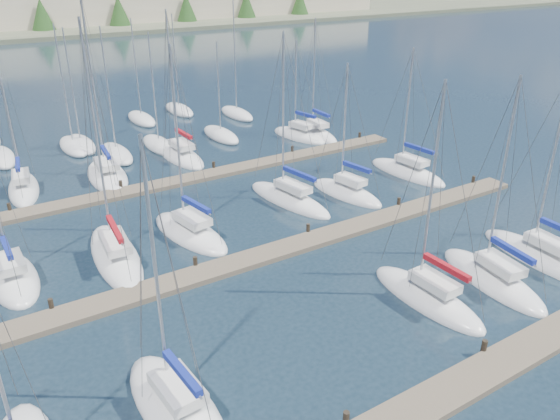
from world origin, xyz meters
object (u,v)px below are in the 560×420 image
sailboat_k (289,199)px  sailboat_n (24,188)px  sailboat_f (542,258)px  sailboat_r (316,133)px  sailboat_i (116,256)px  sailboat_j (190,233)px  sailboat_d (427,297)px  sailboat_c (176,405)px  sailboat_m (407,172)px  sailboat_e (492,279)px  sailboat_p (181,156)px  sailboat_h (13,278)px  sailboat_q (299,136)px  sailboat_l (347,193)px  sailboat_o (107,175)px

sailboat_k → sailboat_n: size_ratio=0.96×
sailboat_f → sailboat_r: (3.30, 27.91, 0.01)m
sailboat_i → sailboat_f: sailboat_i is taller
sailboat_j → sailboat_d: bearing=-70.1°
sailboat_j → sailboat_c: (-6.66, -13.73, -0.00)m
sailboat_m → sailboat_e: bearing=-122.7°
sailboat_p → sailboat_r: bearing=-5.3°
sailboat_e → sailboat_h: bearing=155.7°
sailboat_j → sailboat_k: bearing=-2.0°
sailboat_q → sailboat_m: (1.95, -13.36, -0.00)m
sailboat_i → sailboat_l: (17.92, 0.14, -0.01)m
sailboat_q → sailboat_o: bearing=171.0°
sailboat_d → sailboat_q: sailboat_d is taller
sailboat_f → sailboat_h: bearing=155.2°
sailboat_h → sailboat_c: size_ratio=0.96×
sailboat_e → sailboat_c: bearing=-173.6°
sailboat_i → sailboat_f: size_ratio=1.21×
sailboat_e → sailboat_p: sailboat_p is taller
sailboat_q → sailboat_h: sailboat_h is taller
sailboat_i → sailboat_m: 25.02m
sailboat_k → sailboat_n: 20.81m
sailboat_j → sailboat_e: size_ratio=1.05×
sailboat_j → sailboat_d: 15.65m
sailboat_k → sailboat_r: bearing=39.0°
sailboat_f → sailboat_p: bearing=114.3°
sailboat_n → sailboat_r: sailboat_n is taller
sailboat_d → sailboat_l: (5.26, 13.41, -0.01)m
sailboat_m → sailboat_p: size_ratio=0.82×
sailboat_o → sailboat_n: 6.40m
sailboat_c → sailboat_f: size_ratio=1.00×
sailboat_n → sailboat_c: sailboat_n is taller
sailboat_i → sailboat_l: size_ratio=1.37×
sailboat_o → sailboat_p: 7.19m
sailboat_f → sailboat_l: bearing=107.9°
sailboat_e → sailboat_m: size_ratio=1.11×
sailboat_k → sailboat_c: (-15.12, -14.80, -0.01)m
sailboat_o → sailboat_c: size_ratio=1.25×
sailboat_i → sailboat_n: size_ratio=1.08×
sailboat_h → sailboat_p: 21.63m
sailboat_k → sailboat_l: bearing=-25.4°
sailboat_k → sailboat_l: (4.40, -1.33, -0.01)m
sailboat_o → sailboat_m: size_ratio=1.38×
sailboat_e → sailboat_j: bearing=138.3°
sailboat_f → sailboat_i: bearing=150.4°
sailboat_q → sailboat_m: 13.51m
sailboat_j → sailboat_o: size_ratio=0.84×
sailboat_n → sailboat_c: (1.32, -27.56, -0.02)m
sailboat_i → sailboat_p: bearing=59.9°
sailboat_k → sailboat_m: size_ratio=1.17×
sailboat_n → sailboat_l: bearing=-25.9°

